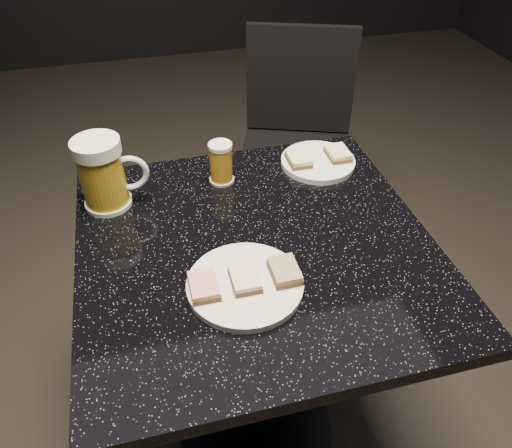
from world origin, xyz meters
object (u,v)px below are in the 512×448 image
at_px(table, 256,321).
at_px(plate_small, 318,162).
at_px(plate_large, 245,285).
at_px(beer_tumbler, 221,163).
at_px(beer_mug, 104,173).
at_px(chair, 297,138).

bearing_deg(table, plate_small, 47.92).
xyz_separation_m(plate_large, beer_tumbler, (0.03, 0.34, 0.04)).
bearing_deg(beer_mug, table, -36.66).
relative_size(plate_small, beer_tumbler, 1.83).
xyz_separation_m(table, chair, (0.36, 0.78, -0.01)).
distance_m(table, chair, 0.86).
relative_size(table, chair, 0.87).
xyz_separation_m(plate_large, table, (0.05, 0.11, -0.25)).
height_order(plate_large, beer_tumbler, beer_tumbler).
distance_m(plate_small, table, 0.41).
xyz_separation_m(plate_large, plate_small, (0.27, 0.35, 0.00)).
bearing_deg(beer_tumbler, plate_small, 2.22).
bearing_deg(plate_small, table, -132.08).
bearing_deg(beer_tumbler, plate_large, -94.43).
relative_size(plate_small, beer_mug, 1.14).
height_order(table, chair, chair).
bearing_deg(beer_mug, plate_small, 4.05).
distance_m(beer_mug, beer_tumbler, 0.26).
bearing_deg(table, chair, 65.65).
xyz_separation_m(plate_small, beer_mug, (-0.49, -0.03, 0.07)).
bearing_deg(beer_mug, beer_tumbler, 5.76).
height_order(beer_mug, chair, beer_mug).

